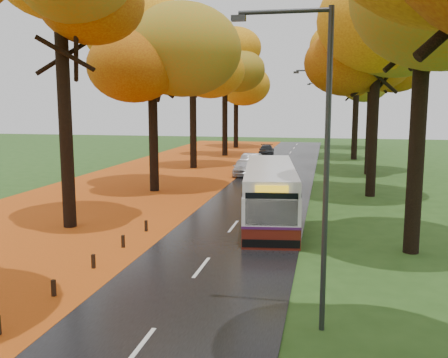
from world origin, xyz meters
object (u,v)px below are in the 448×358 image
(streetlamp_far, at_px, (326,113))
(car_dark, at_px, (266,151))
(car_white, at_px, (243,167))
(streetlamp_mid, at_px, (324,119))
(car_silver, at_px, (250,161))
(bus, at_px, (270,192))
(streetlamp_near, at_px, (317,146))

(streetlamp_far, bearing_deg, car_dark, -160.20)
(car_white, bearing_deg, streetlamp_far, 64.60)
(streetlamp_mid, bearing_deg, streetlamp_far, 90.00)
(streetlamp_mid, distance_m, car_silver, 11.33)
(streetlamp_far, xyz_separation_m, bus, (-2.43, -32.41, -3.26))
(streetlamp_mid, xyz_separation_m, bus, (-2.43, -10.41, -3.26))
(streetlamp_near, relative_size, car_silver, 1.98)
(car_white, bearing_deg, streetlamp_near, -82.21)
(streetlamp_near, height_order, car_white, streetlamp_near)
(streetlamp_far, height_order, bus, streetlamp_far)
(car_dark, bearing_deg, streetlamp_near, -86.90)
(streetlamp_near, bearing_deg, bus, 101.86)
(streetlamp_far, bearing_deg, streetlamp_near, -90.00)
(streetlamp_mid, distance_m, car_white, 8.76)
(streetlamp_near, height_order, bus, streetlamp_near)
(streetlamp_far, xyz_separation_m, car_silver, (-6.30, -13.48, -4.01))
(bus, bearing_deg, car_silver, 94.25)
(streetlamp_near, xyz_separation_m, bus, (-2.43, 11.59, -3.26))
(car_white, bearing_deg, bus, -81.07)
(streetlamp_far, distance_m, car_silver, 15.41)
(streetlamp_mid, bearing_deg, bus, -103.17)
(car_silver, relative_size, car_dark, 1.01)
(streetlamp_near, bearing_deg, car_silver, 101.66)
(streetlamp_near, height_order, car_silver, streetlamp_near)
(streetlamp_near, distance_m, car_white, 27.59)
(streetlamp_mid, height_order, streetlamp_far, same)
(streetlamp_near, relative_size, car_white, 2.15)
(streetlamp_near, distance_m, streetlamp_far, 44.00)
(streetlamp_mid, height_order, bus, streetlamp_mid)
(streetlamp_near, bearing_deg, car_dark, 98.53)
(bus, height_order, car_dark, bus)
(streetlamp_near, distance_m, bus, 12.29)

